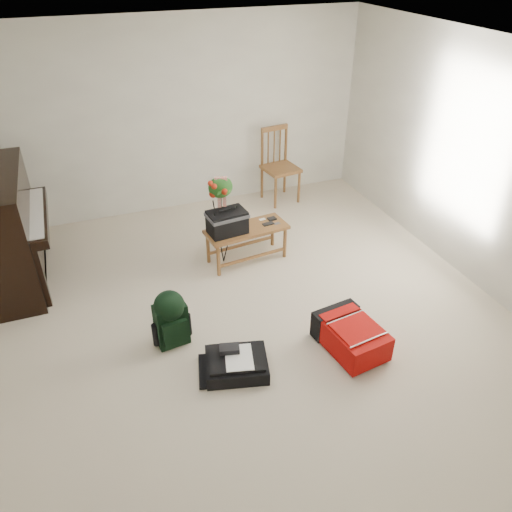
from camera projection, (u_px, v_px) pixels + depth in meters
name	position (u px, v px, depth m)	size (l,w,h in m)	color
floor	(255.00, 321.00, 4.98)	(5.00, 5.50, 0.01)	beige
ceiling	(254.00, 57.00, 3.62)	(5.00, 5.50, 0.01)	white
wall_back	(180.00, 117.00, 6.46)	(5.00, 0.04, 2.50)	silver
wall_right	(485.00, 169.00, 5.04)	(0.04, 5.50, 2.50)	silver
piano	(8.00, 233.00, 5.26)	(0.71, 1.50, 1.25)	black
bench	(233.00, 223.00, 5.60)	(0.98, 0.48, 0.73)	brown
dining_chair	(280.00, 166.00, 7.00)	(0.51, 0.51, 1.04)	brown
red_suitcase	(348.00, 332.00, 4.62)	(0.52, 0.71, 0.28)	#C00B08
black_duffel	(236.00, 363.00, 4.38)	(0.63, 0.55, 0.23)	black
green_backpack	(171.00, 316.00, 4.55)	(0.31, 0.29, 0.58)	black
flower_stand	(222.00, 221.00, 5.59)	(0.42, 0.42, 1.11)	black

